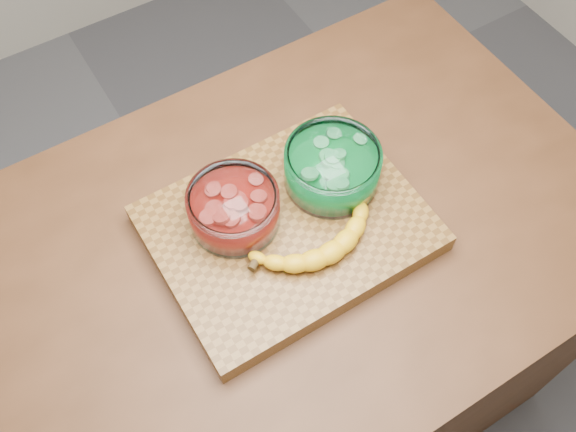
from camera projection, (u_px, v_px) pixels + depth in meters
ground at (288, 387)px, 1.89m from camera, size 3.50×3.50×0.00m
counter at (288, 330)px, 1.51m from camera, size 1.20×0.80×0.90m
cutting_board at (288, 228)px, 1.11m from camera, size 0.45×0.35×0.04m
bowl_red at (234, 208)px, 1.06m from camera, size 0.15×0.15×0.07m
bowl_green at (332, 168)px, 1.10m from camera, size 0.17×0.17×0.08m
banana at (320, 239)px, 1.05m from camera, size 0.27×0.12×0.04m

